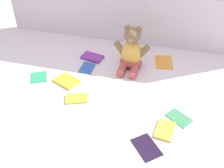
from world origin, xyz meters
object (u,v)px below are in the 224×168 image
object	(u,v)px
book_case_1	(87,68)
teddy_bear	(131,52)
book_case_7	(164,62)
book_case_0	(77,98)
book_case_8	(39,77)
book_case_2	(92,57)
book_case_3	(179,118)
book_case_4	(147,147)
book_case_6	(165,130)
book_case_5	(67,81)

from	to	relation	value
book_case_1	teddy_bear	bearing A→B (deg)	-159.08
teddy_bear	book_case_7	world-z (taller)	teddy_bear
book_case_0	book_case_8	distance (m)	0.29
book_case_0	book_case_1	xyz separation A→B (m)	(-0.03, 0.26, 0.00)
book_case_2	book_case_3	bearing A→B (deg)	66.56
book_case_3	book_case_7	xyz separation A→B (m)	(-0.12, 0.44, -0.00)
book_case_4	book_case_3	bearing A→B (deg)	-160.85
book_case_2	book_case_1	bearing A→B (deg)	13.24
book_case_2	book_case_3	xyz separation A→B (m)	(0.54, -0.38, -0.00)
teddy_bear	book_case_4	distance (m)	0.60
book_case_6	book_case_7	distance (m)	0.54
book_case_4	book_case_5	size ratio (longest dim) A/B	0.98
book_case_0	book_case_8	world-z (taller)	book_case_0
book_case_4	book_case_5	xyz separation A→B (m)	(-0.49, 0.33, 0.00)
book_case_4	book_case_8	distance (m)	0.73
book_case_8	book_case_1	bearing A→B (deg)	-175.10
teddy_bear	book_case_2	xyz separation A→B (m)	(-0.24, 0.02, -0.09)
book_case_7	book_case_0	bearing A→B (deg)	37.35
book_case_5	book_case_0	bearing A→B (deg)	64.24
book_case_4	book_case_0	bearing A→B (deg)	-68.62
teddy_bear	book_case_8	size ratio (longest dim) A/B	2.57
book_case_4	book_case_8	size ratio (longest dim) A/B	1.29
book_case_5	book_case_7	bearing A→B (deg)	146.80
teddy_bear	book_case_6	size ratio (longest dim) A/B	2.21
book_case_0	book_case_6	distance (m)	0.46
book_case_0	book_case_7	bearing A→B (deg)	117.12
teddy_bear	book_case_8	world-z (taller)	teddy_bear
teddy_bear	book_case_2	bearing A→B (deg)	176.28
teddy_bear	book_case_8	xyz separation A→B (m)	(-0.47, -0.23, -0.09)
book_case_1	book_case_2	world-z (taller)	book_case_2
book_case_1	book_case_8	world-z (taller)	book_case_1
book_case_7	book_case_8	xyz separation A→B (m)	(-0.66, -0.32, -0.00)
book_case_3	teddy_bear	bearing A→B (deg)	-104.98
book_case_1	book_case_4	size ratio (longest dim) A/B	0.75
book_case_6	book_case_2	bearing A→B (deg)	-37.34
book_case_8	book_case_2	bearing A→B (deg)	-159.19
teddy_bear	book_case_3	distance (m)	0.48
book_case_3	book_case_6	bearing A→B (deg)	3.69
book_case_1	book_case_2	bearing A→B (deg)	-87.28
book_case_3	book_case_5	xyz separation A→B (m)	(-0.61, 0.13, 0.00)
book_case_7	book_case_2	bearing A→B (deg)	-2.14
book_case_6	book_case_4	bearing A→B (deg)	66.49
teddy_bear	book_case_3	xyz separation A→B (m)	(0.30, -0.36, -0.09)
teddy_bear	book_case_4	xyz separation A→B (m)	(0.18, -0.56, -0.09)
book_case_2	book_case_7	world-z (taller)	book_case_2
book_case_0	book_case_7	size ratio (longest dim) A/B	0.79
book_case_1	book_case_4	xyz separation A→B (m)	(0.42, -0.47, -0.00)
book_case_4	book_case_8	world-z (taller)	same
book_case_2	book_case_3	size ratio (longest dim) A/B	1.14
book_case_5	book_case_8	xyz separation A→B (m)	(-0.17, -0.00, -0.00)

